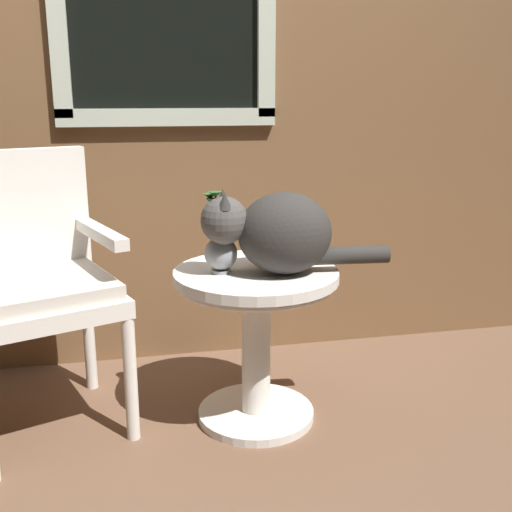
{
  "coord_description": "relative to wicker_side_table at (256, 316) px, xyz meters",
  "views": [
    {
      "loc": [
        -0.33,
        -1.9,
        1.13
      ],
      "look_at": [
        0.09,
        0.06,
        0.61
      ],
      "focal_mm": 42.91,
      "sensor_mm": 36.0,
      "label": 1
    }
  ],
  "objects": [
    {
      "name": "wicker_side_table",
      "position": [
        0.0,
        0.0,
        0.0
      ],
      "size": [
        0.57,
        0.57,
        0.56
      ],
      "color": "silver",
      "rests_on": "ground_plane"
    },
    {
      "name": "cat",
      "position": [
        0.07,
        -0.05,
        0.31
      ],
      "size": [
        0.63,
        0.3,
        0.28
      ],
      "color": "#33302D",
      "rests_on": "wicker_side_table"
    },
    {
      "name": "ground_plane",
      "position": [
        -0.09,
        -0.06,
        -0.39
      ],
      "size": [
        6.0,
        6.0,
        0.0
      ],
      "primitive_type": "plane",
      "color": "brown"
    },
    {
      "name": "back_wall",
      "position": [
        -0.1,
        0.64,
        0.92
      ],
      "size": [
        4.0,
        0.07,
        2.6
      ],
      "color": "brown",
      "rests_on": "ground_plane"
    },
    {
      "name": "pewter_vase_with_ivy",
      "position": [
        -0.12,
        -0.01,
        0.26
      ],
      "size": [
        0.11,
        0.11,
        0.28
      ],
      "color": "gray",
      "rests_on": "wicker_side_table"
    },
    {
      "name": "wicker_chair",
      "position": [
        -0.75,
        0.14,
        0.16
      ],
      "size": [
        0.63,
        0.63,
        0.95
      ],
      "color": "silver",
      "rests_on": "ground_plane"
    }
  ]
}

